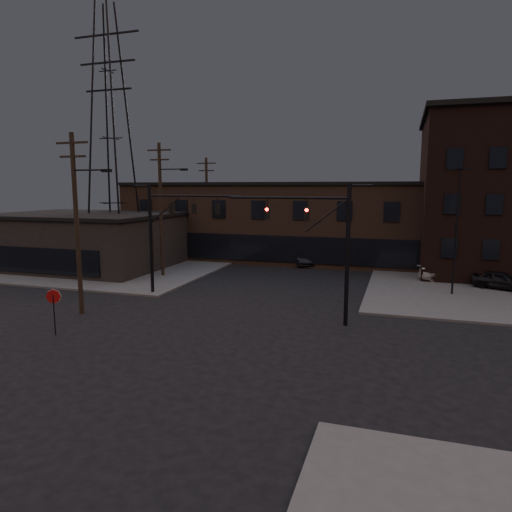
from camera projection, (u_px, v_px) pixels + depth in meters
The scene contains 15 objects.
ground at pixel (209, 338), 23.74m from camera, with size 140.00×140.00×0.00m, color black.
sidewalk_nw at pixel (107, 257), 51.08m from camera, with size 30.00×30.00×0.15m, color #474744.
building_row at pixel (312, 222), 49.51m from camera, with size 40.00×12.00×8.00m, color #4A3427.
building_left at pixel (86, 242), 44.46m from camera, with size 16.00×12.00×5.00m, color black.
traffic_signal_near at pixel (327, 239), 25.63m from camera, with size 7.12×0.24×8.00m.
traffic_signal_far at pixel (166, 227), 32.55m from camera, with size 7.12×0.24×8.00m.
stop_sign at pixel (54, 301), 24.01m from camera, with size 0.72×0.33×2.48m.
utility_pole_near at pixel (77, 219), 27.59m from camera, with size 3.70×0.28×11.00m.
utility_pole_mid at pixel (161, 207), 39.15m from camera, with size 3.70×0.28×11.50m.
utility_pole_far at pixel (207, 205), 50.83m from camera, with size 2.20×0.28×11.00m.
transmission_tower at pixel (111, 138), 44.25m from camera, with size 7.00×7.00×25.00m, color black, non-canonical shape.
lot_light_a at pixel (457, 220), 32.19m from camera, with size 1.50×0.28×9.14m.
parked_car_lot_a at pixel (501, 280), 34.48m from camera, with size 1.62×4.03×1.37m, color black.
parked_car_lot_b at pixel (445, 273), 37.67m from camera, with size 1.71×4.21×1.22m, color silver.
car_crossing at pixel (304, 256), 46.35m from camera, with size 1.76×5.05×1.67m, color black.
Camera 1 is at (9.29, -21.00, 7.80)m, focal length 32.00 mm.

